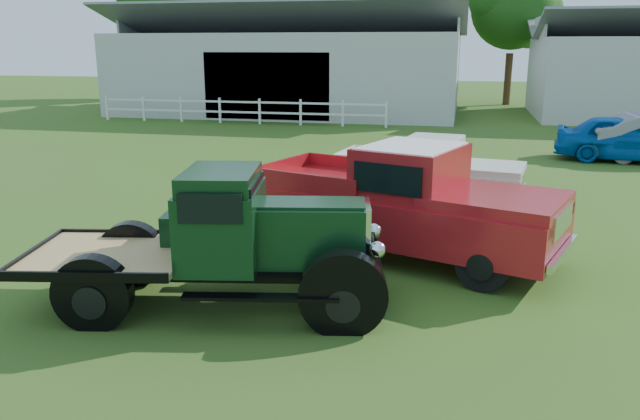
% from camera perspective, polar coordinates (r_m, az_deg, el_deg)
% --- Properties ---
extents(ground, '(120.00, 120.00, 0.00)m').
position_cam_1_polar(ground, '(9.33, -2.86, -8.03)').
color(ground, '#336113').
extents(shed_left, '(18.80, 10.20, 5.60)m').
position_cam_1_polar(shed_left, '(35.54, -2.53, 13.49)').
color(shed_left, '#9E9E9E').
rests_on(shed_left, ground).
extents(fence_rail, '(14.20, 0.16, 1.20)m').
position_cam_1_polar(fence_rail, '(30.26, -7.36, 8.98)').
color(fence_rail, white).
rests_on(fence_rail, ground).
extents(tree_a, '(6.30, 6.30, 10.50)m').
position_cam_1_polar(tree_a, '(46.05, -14.02, 16.44)').
color(tree_a, '#104F11').
rests_on(tree_a, ground).
extents(tree_b, '(6.90, 6.90, 11.50)m').
position_cam_1_polar(tree_b, '(42.80, 4.47, 17.64)').
color(tree_b, '#104F11').
rests_on(tree_b, ground).
extents(tree_c, '(5.40, 5.40, 9.00)m').
position_cam_1_polar(tree_c, '(41.37, 17.11, 15.42)').
color(tree_c, '#104F11').
rests_on(tree_c, ground).
extents(vintage_flatbed, '(5.29, 2.89, 1.98)m').
position_cam_1_polar(vintage_flatbed, '(8.85, -9.47, -2.67)').
color(vintage_flatbed, black).
rests_on(vintage_flatbed, ground).
extents(red_pickup, '(5.88, 3.80, 2.00)m').
position_cam_1_polar(red_pickup, '(10.97, 7.69, 0.87)').
color(red_pickup, maroon).
rests_on(red_pickup, ground).
extents(white_pickup, '(4.55, 2.37, 1.59)m').
position_cam_1_polar(white_pickup, '(14.48, 9.87, 3.35)').
color(white_pickup, beige).
rests_on(white_pickup, ground).
extents(misc_car_blue, '(4.56, 2.33, 1.49)m').
position_cam_1_polar(misc_car_blue, '(22.32, 26.30, 5.90)').
color(misc_car_blue, '#074FA8').
rests_on(misc_car_blue, ground).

